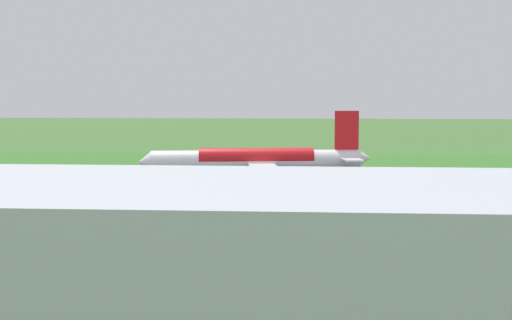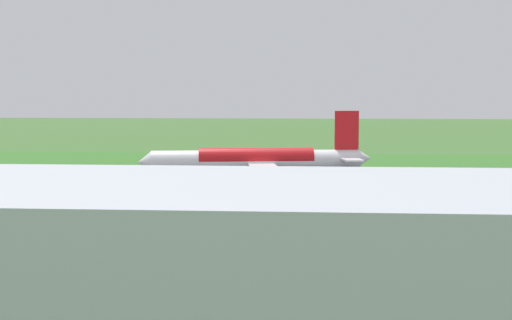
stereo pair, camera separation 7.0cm
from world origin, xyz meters
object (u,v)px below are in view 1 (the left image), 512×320
service_truck_baggage (91,189)px  service_truck_fuel (434,193)px  no_stopping_sign (250,157)px  traffic_cone_orange (230,165)px  airliner_main (258,161)px

service_truck_baggage → service_truck_fuel: bearing=179.4°
no_stopping_sign → traffic_cone_orange: (4.83, 7.40, -1.46)m
service_truck_fuel → no_stopping_sign: bearing=-60.0°
airliner_main → no_stopping_sign: 38.77m
service_truck_baggage → traffic_cone_orange: service_truck_baggage is taller
service_truck_fuel → airliner_main: bearing=-42.0°
no_stopping_sign → traffic_cone_orange: 8.95m
no_stopping_sign → traffic_cone_orange: bearing=56.9°
airliner_main → traffic_cone_orange: bearing=-72.0°
airliner_main → service_truck_fuel: bearing=138.0°
service_truck_fuel → no_stopping_sign: size_ratio=2.11×
service_truck_baggage → no_stopping_sign: size_ratio=2.07×
traffic_cone_orange → service_truck_fuel: bearing=125.9°
service_truck_baggage → traffic_cone_orange: (-19.80, -62.07, -1.13)m
service_truck_fuel → no_stopping_sign: (40.55, -70.13, 0.33)m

